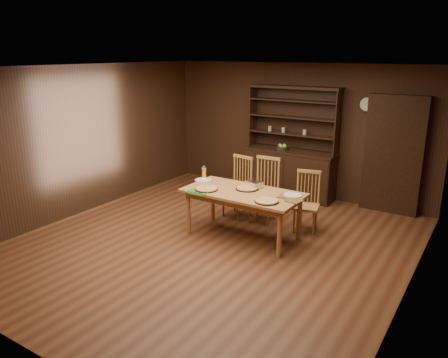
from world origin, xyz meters
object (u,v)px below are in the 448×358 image
Objects in this scene: dining_table at (243,197)px; chair_center at (265,187)px; chair_left at (239,184)px; juice_bottle at (204,173)px; chair_right at (307,199)px; china_hutch at (290,167)px.

chair_center is (-0.05, 0.84, -0.08)m from dining_table.
chair_left reaches higher than dining_table.
chair_center is 1.07m from juice_bottle.
dining_table is at bearing -47.45° from chair_left.
dining_table is 1.65× the size of chair_center.
chair_right is at bearing -4.08° from chair_center.
china_hutch is 1.51m from chair_left.
chair_left is at bearing 124.27° from dining_table.
juice_bottle is (-0.92, 0.27, 0.18)m from dining_table.
chair_left is 0.97× the size of chair_center.
juice_bottle is (-0.87, -0.57, 0.26)m from chair_center.
chair_left is at bearing -101.20° from china_hutch.
chair_center is (0.20, -1.44, -0.01)m from china_hutch.
chair_left is 5.13× the size of juice_bottle.
chair_right is at bearing -56.38° from china_hutch.
chair_center is at bearing 12.64° from chair_left.
china_hutch reaches higher than chair_right.
chair_center is at bearing 165.39° from chair_right.
chair_center is 5.30× the size of juice_bottle.
china_hutch is 1.45m from chair_center.
china_hutch is 2.22× the size of chair_right.
dining_table is 0.98m from juice_bottle.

